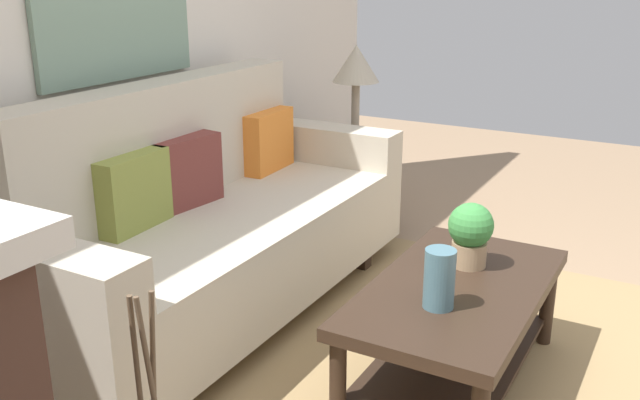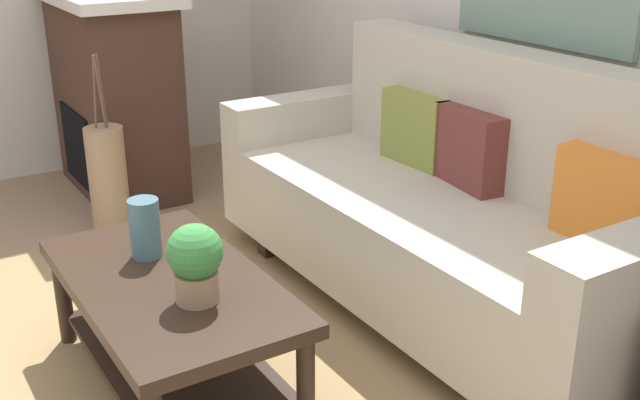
# 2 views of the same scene
# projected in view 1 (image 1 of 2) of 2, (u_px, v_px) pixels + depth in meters

# --- Properties ---
(wall_back) EXTENTS (5.12, 0.10, 2.70)m
(wall_back) POSITION_uv_depth(u_px,v_px,m) (91.00, 19.00, 3.12)
(wall_back) COLOR silver
(wall_back) RESTS_ON ground_plane
(area_rug) EXTENTS (2.74, 1.88, 0.01)m
(area_rug) POSITION_uv_depth(u_px,v_px,m) (415.00, 380.00, 2.81)
(area_rug) COLOR #A38456
(area_rug) RESTS_ON ground_plane
(couch) EXTENTS (2.19, 0.84, 1.08)m
(couch) POSITION_uv_depth(u_px,v_px,m) (210.00, 228.00, 3.24)
(couch) COLOR beige
(couch) RESTS_ON ground_plane
(throw_pillow_olive) EXTENTS (0.37, 0.14, 0.32)m
(throw_pillow_olive) POSITION_uv_depth(u_px,v_px,m) (133.00, 192.00, 2.94)
(throw_pillow_olive) COLOR olive
(throw_pillow_olive) RESTS_ON couch
(throw_pillow_maroon) EXTENTS (0.37, 0.16, 0.32)m
(throw_pillow_maroon) POSITION_uv_depth(u_px,v_px,m) (186.00, 172.00, 3.22)
(throw_pillow_maroon) COLOR brown
(throw_pillow_maroon) RESTS_ON couch
(throw_pillow_orange) EXTENTS (0.36, 0.14, 0.32)m
(throw_pillow_orange) POSITION_uv_depth(u_px,v_px,m) (268.00, 141.00, 3.78)
(throw_pillow_orange) COLOR orange
(throw_pillow_orange) RESTS_ON couch
(coffee_table) EXTENTS (1.10, 0.60, 0.43)m
(coffee_table) POSITION_uv_depth(u_px,v_px,m) (455.00, 312.00, 2.70)
(coffee_table) COLOR #332319
(coffee_table) RESTS_ON ground_plane
(tabletop_vase) EXTENTS (0.11, 0.11, 0.22)m
(tabletop_vase) POSITION_uv_depth(u_px,v_px,m) (439.00, 279.00, 2.46)
(tabletop_vase) COLOR slate
(tabletop_vase) RESTS_ON coffee_table
(potted_plant_tabletop) EXTENTS (0.18, 0.18, 0.26)m
(potted_plant_tabletop) POSITION_uv_depth(u_px,v_px,m) (470.00, 232.00, 2.79)
(potted_plant_tabletop) COLOR tan
(potted_plant_tabletop) RESTS_ON coffee_table
(side_table) EXTENTS (0.44, 0.44, 0.56)m
(side_table) POSITION_uv_depth(u_px,v_px,m) (354.00, 182.00, 4.42)
(side_table) COLOR #332319
(side_table) RESTS_ON ground_plane
(table_lamp) EXTENTS (0.28, 0.28, 0.57)m
(table_lamp) POSITION_uv_depth(u_px,v_px,m) (356.00, 68.00, 4.20)
(table_lamp) COLOR gray
(table_lamp) RESTS_ON side_table
(floor_vase_branch_a) EXTENTS (0.01, 0.04, 0.36)m
(floor_vase_branch_a) POSITION_uv_depth(u_px,v_px,m) (153.00, 365.00, 1.52)
(floor_vase_branch_a) COLOR brown
(floor_vase_branch_a) RESTS_ON floor_vase
(floor_vase_branch_b) EXTENTS (0.03, 0.02, 0.36)m
(floor_vase_branch_b) POSITION_uv_depth(u_px,v_px,m) (137.00, 370.00, 1.50)
(floor_vase_branch_b) COLOR brown
(floor_vase_branch_b) RESTS_ON floor_vase
(floor_vase_branch_c) EXTENTS (0.02, 0.04, 0.36)m
(floor_vase_branch_c) POSITION_uv_depth(u_px,v_px,m) (150.00, 374.00, 1.48)
(floor_vase_branch_c) COLOR brown
(floor_vase_branch_c) RESTS_ON floor_vase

